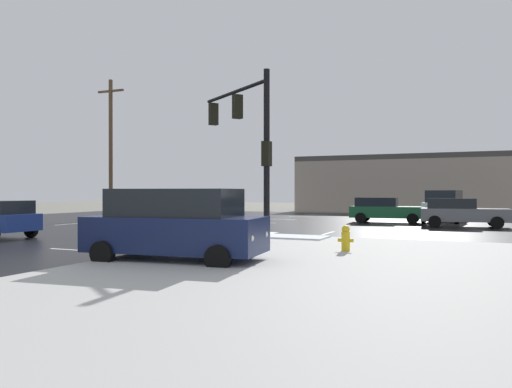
# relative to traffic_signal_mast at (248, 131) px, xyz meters

# --- Properties ---
(ground_plane) EXTENTS (120.00, 120.00, 0.00)m
(ground_plane) POSITION_rel_traffic_signal_mast_xyz_m (-4.31, 5.34, -4.29)
(ground_plane) COLOR slate
(road_asphalt) EXTENTS (44.00, 44.00, 0.02)m
(road_asphalt) POSITION_rel_traffic_signal_mast_xyz_m (-4.31, 5.34, -4.28)
(road_asphalt) COLOR black
(road_asphalt) RESTS_ON ground_plane
(sidewalk_corner) EXTENTS (18.00, 18.00, 0.14)m
(sidewalk_corner) POSITION_rel_traffic_signal_mast_xyz_m (7.69, -6.66, -4.22)
(sidewalk_corner) COLOR #B2B2AD
(sidewalk_corner) RESTS_ON ground_plane
(snow_strip_curbside) EXTENTS (4.00, 1.60, 0.06)m
(snow_strip_curbside) POSITION_rel_traffic_signal_mast_xyz_m (0.69, 1.34, -4.12)
(snow_strip_curbside) COLOR white
(snow_strip_curbside) RESTS_ON sidewalk_corner
(lane_markings) EXTENTS (36.15, 36.15, 0.01)m
(lane_markings) POSITION_rel_traffic_signal_mast_xyz_m (-3.11, 3.96, -4.27)
(lane_markings) COLOR silver
(lane_markings) RESTS_ON road_asphalt
(traffic_signal_mast) EXTENTS (4.21, 3.20, 6.25)m
(traffic_signal_mast) POSITION_rel_traffic_signal_mast_xyz_m (0.00, 0.00, 0.00)
(traffic_signal_mast) COLOR black
(traffic_signal_mast) RESTS_ON sidewalk_corner
(fire_hydrant) EXTENTS (0.48, 0.26, 0.79)m
(fire_hydrant) POSITION_rel_traffic_signal_mast_xyz_m (4.34, -2.29, -3.75)
(fire_hydrant) COLOR gold
(fire_hydrant) RESTS_ON sidewalk_corner
(strip_building_background) EXTENTS (20.62, 8.00, 5.51)m
(strip_building_background) POSITION_rel_traffic_signal_mast_xyz_m (1.50, 34.64, -1.53)
(strip_building_background) COLOR gray
(strip_building_background) RESTS_ON ground_plane
(sedan_grey) EXTENTS (4.63, 2.26, 1.58)m
(sedan_grey) POSITION_rel_traffic_signal_mast_xyz_m (7.29, 12.13, -3.44)
(sedan_grey) COLOR slate
(sedan_grey) RESTS_ON road_asphalt
(sedan_green) EXTENTS (4.61, 2.20, 1.58)m
(sedan_green) POSITION_rel_traffic_signal_mast_xyz_m (2.83, 14.29, -3.44)
(sedan_green) COLOR #195933
(sedan_green) RESTS_ON road_asphalt
(suv_navy) EXTENTS (4.99, 2.58, 2.03)m
(suv_navy) POSITION_rel_traffic_signal_mast_xyz_m (0.54, -5.96, -3.20)
(suv_navy) COLOR #141E47
(suv_navy) RESTS_ON road_asphalt
(suv_white) EXTENTS (2.55, 4.98, 2.03)m
(suv_white) POSITION_rel_traffic_signal_mast_xyz_m (6.19, 16.77, -3.20)
(suv_white) COLOR white
(suv_white) RESTS_ON road_asphalt
(sedan_silver) EXTENTS (4.63, 2.26, 1.58)m
(sedan_silver) POSITION_rel_traffic_signal_mast_xyz_m (-10.56, 15.27, -3.44)
(sedan_silver) COLOR #B7BABF
(sedan_silver) RESTS_ON road_asphalt
(utility_pole_far) EXTENTS (2.20, 0.28, 9.93)m
(utility_pole_far) POSITION_rel_traffic_signal_mast_xyz_m (-15.79, 11.01, 0.89)
(utility_pole_far) COLOR brown
(utility_pole_far) RESTS_ON ground_plane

